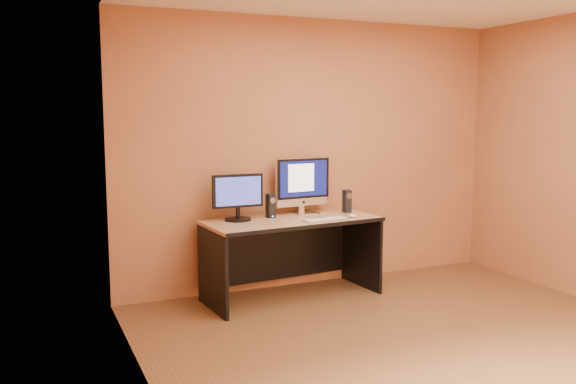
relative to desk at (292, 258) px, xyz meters
name	(u,v)px	position (x,y,z in m)	size (l,w,h in m)	color
floor	(438,352)	(0.42, -1.61, -0.37)	(4.00, 4.00, 0.00)	brown
walls	(444,172)	(0.42, -1.61, 0.93)	(4.00, 4.00, 2.60)	#AA6C44
desk	(292,258)	(0.00, 0.00, 0.00)	(1.59, 0.70, 0.74)	tan
imac	(304,185)	(0.23, 0.22, 0.64)	(0.57, 0.21, 0.55)	silver
second_monitor	(238,197)	(-0.47, 0.13, 0.58)	(0.48, 0.24, 0.42)	black
speaker_left	(271,206)	(-0.15, 0.15, 0.48)	(0.07, 0.07, 0.22)	black
speaker_right	(347,201)	(0.64, 0.12, 0.48)	(0.07, 0.07, 0.22)	black
keyboard	(325,219)	(0.25, -0.19, 0.38)	(0.43, 0.12, 0.02)	silver
mouse	(353,216)	(0.55, -0.16, 0.39)	(0.06, 0.10, 0.04)	white
cable_a	(312,212)	(0.34, 0.27, 0.37)	(0.01, 0.01, 0.22)	black
cable_b	(297,212)	(0.19, 0.31, 0.37)	(0.01, 0.01, 0.18)	black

